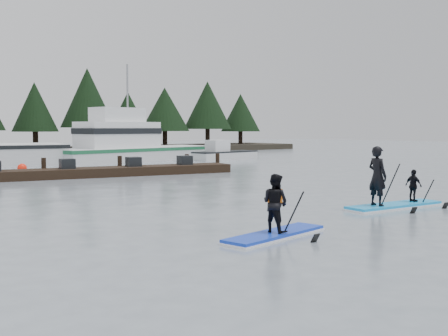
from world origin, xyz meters
TOP-DOWN VIEW (x-y plane):
  - ground at (0.00, 0.00)m, footprint 160.00×160.00m
  - fishing_boat_medium at (8.10, 27.98)m, footprint 13.74×6.06m
  - skiff at (14.96, 25.22)m, footprint 5.84×2.40m
  - floating_dock at (0.81, 17.13)m, footprint 13.97×4.03m
  - buoy_c at (13.99, 27.94)m, footprint 0.63×0.63m
  - buoy_b at (-1.49, 23.48)m, footprint 0.55×0.55m
  - paddleboard_solo at (-3.33, -0.26)m, footprint 3.11×1.29m
  - paddleboard_duo at (2.67, 0.97)m, footprint 3.64×1.32m

SIDE VIEW (x-z plane):
  - ground at x=0.00m, z-range 0.00..0.00m
  - buoy_c at x=13.99m, z-range -0.32..0.32m
  - buoy_b at x=-1.49m, z-range -0.27..0.27m
  - floating_dock at x=0.81m, z-range 0.00..0.46m
  - skiff at x=14.96m, z-range 0.00..0.66m
  - paddleboard_solo at x=-3.33m, z-range -0.41..1.49m
  - fishing_boat_medium at x=8.10m, z-range -3.47..4.60m
  - paddleboard_duo at x=2.67m, z-range -0.61..1.89m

